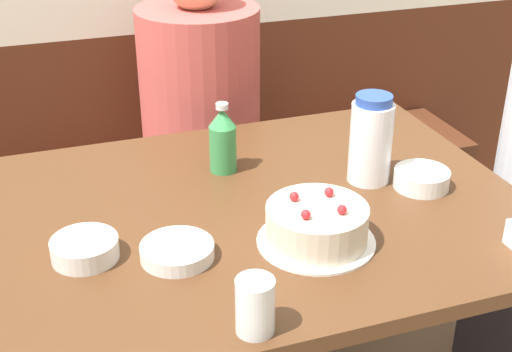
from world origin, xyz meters
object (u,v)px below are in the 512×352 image
at_px(birthday_cake, 317,225).
at_px(person_pale_blue_shirt, 202,138).
at_px(glass_water_tall, 255,306).
at_px(bowl_soup_white, 177,251).
at_px(bench_seat, 175,222).
at_px(soju_bottle, 222,140).
at_px(bowl_rice_small, 421,179).
at_px(water_pitcher, 371,140).
at_px(bowl_side_dish, 85,249).

xyz_separation_m(birthday_cake, person_pale_blue_shirt, (-0.00, 0.90, -0.19)).
distance_m(birthday_cake, glass_water_tall, 0.31).
xyz_separation_m(birthday_cake, bowl_soup_white, (-0.28, 0.04, -0.03)).
bearing_deg(birthday_cake, person_pale_blue_shirt, 90.21).
xyz_separation_m(bench_seat, soju_bottle, (-0.00, -0.63, 0.59)).
height_order(birthday_cake, bowl_rice_small, birthday_cake).
bearing_deg(water_pitcher, glass_water_tall, -135.07).
relative_size(birthday_cake, soju_bottle, 1.39).
distance_m(bowl_side_dish, glass_water_tall, 0.41).
bearing_deg(birthday_cake, bowl_soup_white, 172.15).
relative_size(birthday_cake, bowl_side_dish, 1.83).
xyz_separation_m(soju_bottle, bowl_side_dish, (-0.37, -0.28, -0.06)).
bearing_deg(bench_seat, bowl_side_dish, -112.17).
height_order(water_pitcher, bowl_side_dish, water_pitcher).
distance_m(birthday_cake, bowl_soup_white, 0.29).
bearing_deg(person_pale_blue_shirt, birthday_cake, 0.21).
bearing_deg(bowl_soup_white, soju_bottle, 60.12).
bearing_deg(water_pitcher, bowl_rice_small, -36.32).
xyz_separation_m(water_pitcher, glass_water_tall, (-0.44, -0.44, -0.05)).
distance_m(bowl_rice_small, bowl_side_dish, 0.79).
distance_m(birthday_cake, bowl_rice_small, 0.36).
xyz_separation_m(bench_seat, birthday_cake, (0.08, -1.01, 0.55)).
relative_size(bench_seat, bowl_soup_white, 14.81).
height_order(soju_bottle, glass_water_tall, soju_bottle).
relative_size(bowl_rice_small, glass_water_tall, 1.26).
bearing_deg(bowl_side_dish, bench_seat, 67.83).
bearing_deg(bowl_rice_small, bench_seat, 115.57).
distance_m(water_pitcher, glass_water_tall, 0.62).
bearing_deg(water_pitcher, birthday_cake, -136.69).
xyz_separation_m(bowl_soup_white, bowl_rice_small, (0.62, 0.10, 0.01)).
height_order(bowl_soup_white, bowl_side_dish, bowl_side_dish).
bearing_deg(birthday_cake, bowl_rice_small, 23.23).
distance_m(bowl_side_dish, person_pale_blue_shirt, 0.94).
bearing_deg(soju_bottle, bench_seat, 89.74).
height_order(water_pitcher, person_pale_blue_shirt, person_pale_blue_shirt).
bearing_deg(bench_seat, person_pale_blue_shirt, -53.70).
xyz_separation_m(birthday_cake, water_pitcher, (0.23, 0.22, 0.06)).
height_order(soju_bottle, bowl_soup_white, soju_bottle).
relative_size(bench_seat, birthday_cake, 8.93).
bearing_deg(birthday_cake, water_pitcher, 43.31).
bearing_deg(soju_bottle, bowl_rice_small, -29.70).
relative_size(bowl_soup_white, person_pale_blue_shirt, 0.13).
height_order(bench_seat, water_pitcher, water_pitcher).
bearing_deg(bowl_soup_white, bench_seat, 78.42).
height_order(bowl_side_dish, person_pale_blue_shirt, person_pale_blue_shirt).
bearing_deg(bowl_soup_white, bowl_rice_small, 9.52).
xyz_separation_m(bench_seat, glass_water_tall, (-0.13, -1.23, 0.56)).
xyz_separation_m(soju_bottle, glass_water_tall, (-0.12, -0.60, -0.03)).
bearing_deg(soju_bottle, birthday_cake, -77.10).
relative_size(soju_bottle, bowl_side_dish, 1.32).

